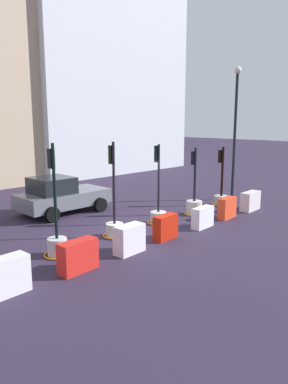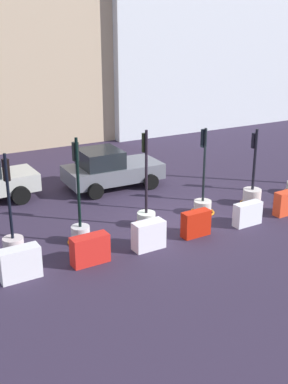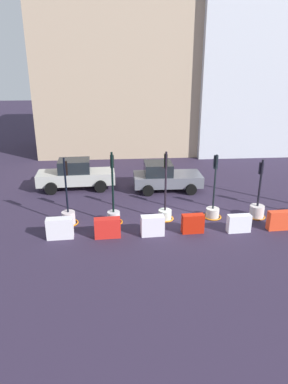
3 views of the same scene
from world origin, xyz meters
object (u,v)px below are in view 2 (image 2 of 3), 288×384
Objects in this scene: construction_barrier_0 at (20,263)px; car_grey_saloon at (110,169)px; construction_barrier_2 at (149,235)px; traffic_light_1 at (80,226)px; construction_barrier_5 at (287,203)px; traffic_light_2 at (146,212)px; construction_barrier_3 at (196,224)px; construction_barrier_4 at (248,214)px; traffic_light_0 at (13,241)px; traffic_light_4 at (252,192)px; traffic_light_3 at (203,200)px; construction_barrier_1 at (90,250)px.

car_grey_saloon reaches higher than construction_barrier_0.
construction_barrier_2 is at bearing -0.88° from construction_barrier_0.
traffic_light_1 is 3.44× the size of construction_barrier_5.
traffic_light_2 is at bearing 3.81° from traffic_light_1.
construction_barrier_3 is 0.94× the size of construction_barrier_4.
construction_barrier_5 is at bearing 0.06° from construction_barrier_0.
construction_barrier_4 is 0.26× the size of car_grey_saloon.
traffic_light_1 is 3.34× the size of construction_barrier_2.
construction_barrier_2 is 0.26× the size of car_grey_saloon.
construction_barrier_0 reaches higher than construction_barrier_5.
construction_barrier_4 is at bearing -11.09° from traffic_light_0.
traffic_light_4 reaches higher than car_grey_saloon.
traffic_light_0 is 3.23× the size of construction_barrier_3.
traffic_light_0 is 5.70m from construction_barrier_3.
traffic_light_4 is at bearing 0.27° from traffic_light_1.
traffic_light_0 reaches higher than traffic_light_3.
construction_barrier_4 is at bearing -0.13° from construction_barrier_2.
construction_barrier_2 is (1.93, 0.03, 0.01)m from construction_barrier_1.
construction_barrier_5 reaches higher than construction_barrier_4.
traffic_light_4 is (4.46, -0.13, -0.02)m from traffic_light_2.
construction_barrier_1 is at bearing -162.11° from traffic_light_3.
traffic_light_0 is at bearing 178.00° from traffic_light_1.
traffic_light_3 is 3.00× the size of construction_barrier_4.
traffic_light_2 reaches higher than construction_barrier_5.
traffic_light_4 reaches higher than construction_barrier_0.
traffic_light_3 is 2.77× the size of construction_barrier_1.
traffic_light_2 reaches higher than traffic_light_4.
traffic_light_1 reaches higher than construction_barrier_1.
construction_barrier_0 is 5.72m from construction_barrier_3.
car_grey_saloon is at bearing 127.07° from construction_barrier_5.
traffic_light_3 is 3.19× the size of construction_barrier_3.
construction_barrier_0 is (-0.19, -1.42, -0.05)m from traffic_light_0.
traffic_light_1 is at bearing 159.10° from construction_barrier_3.
traffic_light_4 is (2.14, -0.16, -0.01)m from traffic_light_3.
construction_barrier_0 is (-2.27, -1.34, -0.11)m from traffic_light_1.
traffic_light_3 reaches higher than car_grey_saloon.
traffic_light_4 is 5.42m from construction_barrier_2.
traffic_light_1 reaches higher than construction_barrier_0.
traffic_light_4 is at bearing -1.66° from traffic_light_2.
traffic_light_1 is at bearing -177.73° from traffic_light_3.
construction_barrier_0 reaches higher than construction_barrier_2.
construction_barrier_4 is at bearing -65.39° from traffic_light_3.
car_grey_saloon is (0.59, 4.19, 0.29)m from traffic_light_2.
construction_barrier_0 is at bearing 179.12° from construction_barrier_2.
car_grey_saloon is (3.03, 4.35, 0.21)m from traffic_light_1.
traffic_light_2 is at bearing 152.74° from construction_barrier_4.
traffic_light_0 is at bearing -178.86° from traffic_light_2.
traffic_light_4 is at bearing 45.85° from construction_barrier_4.
traffic_light_0 is at bearing -179.03° from traffic_light_3.
construction_barrier_3 reaches higher than construction_barrier_4.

